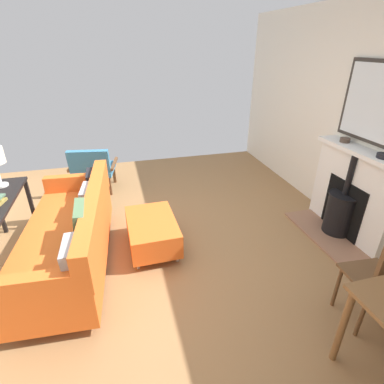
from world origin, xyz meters
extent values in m
cube|color=olive|center=(0.00, 0.00, 0.00)|extent=(5.30, 6.03, 0.01)
cube|color=silver|center=(-2.65, 0.00, 1.32)|extent=(0.12, 6.03, 2.65)
cube|color=#93664C|center=(-2.17, 0.21, 0.01)|extent=(0.41, 1.12, 0.03)
cube|color=white|center=(-2.49, 0.21, 0.52)|extent=(0.21, 1.18, 1.04)
cube|color=black|center=(-2.40, 0.21, 0.36)|extent=(0.06, 0.62, 0.67)
cylinder|color=black|center=(-2.36, 0.21, 0.28)|extent=(0.34, 0.34, 0.50)
cylinder|color=black|center=(-2.36, 0.21, 0.54)|extent=(0.36, 0.36, 0.02)
cylinder|color=black|center=(-2.36, 0.21, 0.79)|extent=(0.07, 0.07, 0.49)
cube|color=white|center=(-2.46, 0.21, 1.06)|extent=(0.26, 1.26, 0.05)
cube|color=silver|center=(-2.55, 0.21, 1.58)|extent=(0.01, 1.06, 0.79)
cylinder|color=#47382D|center=(-2.47, -0.11, 1.11)|extent=(0.12, 0.12, 0.05)
torus|color=#47382D|center=(-2.47, -0.11, 1.13)|extent=(0.12, 0.12, 0.01)
cylinder|color=black|center=(-2.47, 0.46, 1.11)|extent=(0.14, 0.14, 0.05)
torus|color=black|center=(-2.47, 0.46, 1.13)|extent=(0.14, 0.14, 0.01)
cylinder|color=#B2B2B7|center=(1.08, -0.87, 0.05)|extent=(0.04, 0.04, 0.10)
cylinder|color=#B2B2B7|center=(1.20, 0.80, 0.05)|extent=(0.04, 0.04, 0.10)
cylinder|color=#B2B2B7|center=(0.45, -0.83, 0.05)|extent=(0.04, 0.04, 0.10)
cylinder|color=#B2B2B7|center=(0.57, 0.84, 0.05)|extent=(0.04, 0.04, 0.10)
cube|color=orange|center=(0.83, -0.02, 0.28)|extent=(0.92, 2.02, 0.36)
cube|color=orange|center=(0.49, 0.01, 0.64)|extent=(0.28, 1.97, 0.36)
cube|color=orange|center=(0.76, -0.94, 0.56)|extent=(0.76, 0.17, 0.20)
cube|color=orange|center=(0.89, 0.91, 0.56)|extent=(0.76, 0.17, 0.20)
cube|color=black|center=(0.54, -0.74, 0.60)|extent=(0.12, 0.32, 0.32)
cube|color=#99999E|center=(0.57, -0.26, 0.61)|extent=(0.15, 0.35, 0.34)
cube|color=#4C6B47|center=(0.61, 0.25, 0.63)|extent=(0.16, 0.39, 0.40)
cube|color=#99999E|center=(0.64, 0.74, 0.61)|extent=(0.13, 0.34, 0.34)
cylinder|color=#B2B2B7|center=(0.14, -0.41, 0.04)|extent=(0.03, 0.03, 0.09)
cylinder|color=#B2B2B7|center=(0.13, 0.24, 0.04)|extent=(0.03, 0.03, 0.09)
cylinder|color=#B2B2B7|center=(-0.29, -0.42, 0.04)|extent=(0.03, 0.03, 0.09)
cylinder|color=#B2B2B7|center=(-0.30, 0.23, 0.04)|extent=(0.03, 0.03, 0.09)
cube|color=orange|center=(-0.08, -0.09, 0.23)|extent=(0.55, 0.83, 0.28)
cube|color=brown|center=(0.30, -2.08, 0.16)|extent=(0.05, 0.05, 0.33)
cube|color=brown|center=(0.80, -2.16, 0.16)|extent=(0.05, 0.05, 0.33)
cube|color=brown|center=(0.38, -1.61, 0.16)|extent=(0.05, 0.05, 0.33)
cube|color=brown|center=(0.88, -1.69, 0.16)|extent=(0.05, 0.05, 0.33)
cube|color=teal|center=(0.59, -1.88, 0.35)|extent=(0.68, 0.65, 0.08)
cube|color=teal|center=(0.63, -1.64, 0.57)|extent=(0.61, 0.22, 0.37)
cube|color=brown|center=(0.27, -1.83, 0.44)|extent=(0.13, 0.53, 0.04)
cube|color=brown|center=(0.90, -1.94, 0.44)|extent=(0.13, 0.53, 0.04)
cube|color=black|center=(1.32, -0.87, 0.35)|extent=(0.04, 0.04, 0.69)
cylinder|color=white|center=(1.50, -0.68, 0.73)|extent=(0.14, 0.14, 0.02)
cylinder|color=brown|center=(-1.21, 1.64, 0.35)|extent=(0.05, 0.05, 0.69)
cylinder|color=brown|center=(-1.87, 1.22, 0.22)|extent=(0.03, 0.03, 0.45)
cylinder|color=brown|center=(-1.55, 1.20, 0.22)|extent=(0.03, 0.03, 0.45)
cylinder|color=brown|center=(-1.52, 1.51, 0.22)|extent=(0.03, 0.03, 0.45)
cube|color=brown|center=(-1.69, 1.37, 0.45)|extent=(0.43, 0.43, 0.02)
camera|label=1|loc=(0.20, 2.77, 2.15)|focal=27.70mm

